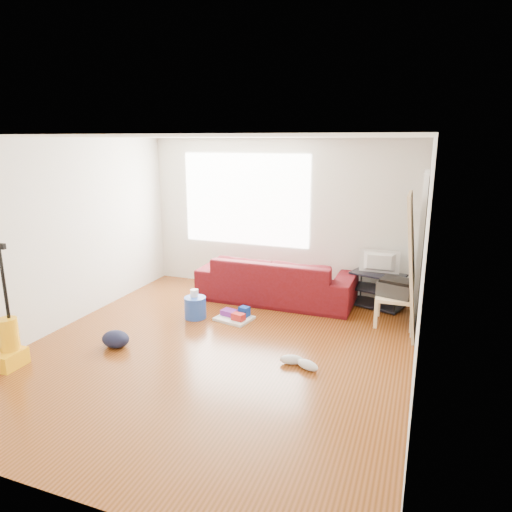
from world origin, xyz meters
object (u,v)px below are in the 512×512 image
at_px(tv_stand, 377,289).
at_px(bucket, 196,318).
at_px(cleaning_tray, 235,316).
at_px(vacuum, 8,344).
at_px(side_table, 395,300).
at_px(backpack, 116,346).
at_px(sofa, 276,300).

bearing_deg(tv_stand, bucket, -132.40).
xyz_separation_m(bucket, cleaning_tray, (0.56, 0.14, 0.05)).
xyz_separation_m(cleaning_tray, vacuum, (-1.84, -2.14, 0.21)).
bearing_deg(cleaning_tray, bucket, -166.46).
bearing_deg(cleaning_tray, tv_stand, 34.45).
xyz_separation_m(tv_stand, side_table, (0.30, -0.62, 0.07)).
relative_size(bucket, cleaning_tray, 0.56).
bearing_deg(backpack, cleaning_tray, 61.78).
distance_m(side_table, cleaning_tray, 2.22).
bearing_deg(bucket, tv_stand, 30.13).
bearing_deg(sofa, cleaning_tray, 73.31).
relative_size(tv_stand, bucket, 2.79).
bearing_deg(side_table, sofa, 169.19).
distance_m(tv_stand, cleaning_tray, 2.20).
distance_m(side_table, bucket, 2.80).
bearing_deg(bucket, sofa, 52.35).
height_order(tv_stand, backpack, tv_stand).
bearing_deg(side_table, vacuum, -145.07).
height_order(side_table, cleaning_tray, side_table).
distance_m(sofa, side_table, 1.88).
xyz_separation_m(sofa, side_table, (1.82, -0.35, 0.35)).
bearing_deg(side_table, bucket, -164.14).
bearing_deg(vacuum, sofa, 53.96).
relative_size(bucket, vacuum, 0.22).
height_order(side_table, bucket, side_table).
xyz_separation_m(side_table, bucket, (-2.67, -0.76, -0.35)).
xyz_separation_m(tv_stand, backpack, (-2.85, -2.55, -0.27)).
distance_m(tv_stand, side_table, 0.69).
bearing_deg(side_table, tv_stand, 115.92).
xyz_separation_m(sofa, backpack, (-1.33, -2.28, 0.00)).
height_order(sofa, tv_stand, tv_stand).
bearing_deg(tv_stand, cleaning_tray, -128.09).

